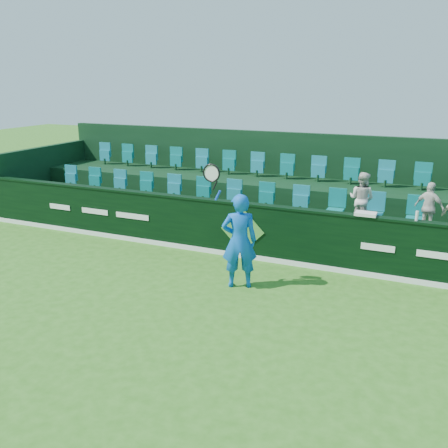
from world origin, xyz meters
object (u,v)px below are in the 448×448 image
at_px(spectator_left, 362,199).
at_px(spectator_middle, 429,208).
at_px(drinks_bottle, 417,216).
at_px(tennis_player, 239,240).
at_px(towel, 366,214).

xyz_separation_m(spectator_left, spectator_middle, (1.49, 0.00, -0.06)).
distance_m(spectator_left, drinks_bottle, 1.71).
relative_size(tennis_player, spectator_middle, 2.25).
distance_m(spectator_left, towel, 1.15).
height_order(tennis_player, drinks_bottle, tennis_player).
bearing_deg(tennis_player, drinks_bottle, 27.44).
xyz_separation_m(tennis_player, spectator_middle, (3.45, 2.81, 0.38)).
xyz_separation_m(spectator_middle, towel, (-1.22, -1.12, 0.00)).
distance_m(tennis_player, spectator_left, 3.45).
xyz_separation_m(tennis_player, towel, (2.23, 1.69, 0.38)).
distance_m(tennis_player, towel, 2.82).
xyz_separation_m(tennis_player, drinks_bottle, (3.25, 1.69, 0.45)).
relative_size(spectator_left, spectator_middle, 1.10).
bearing_deg(spectator_left, tennis_player, 71.88).
distance_m(towel, drinks_bottle, 1.02).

